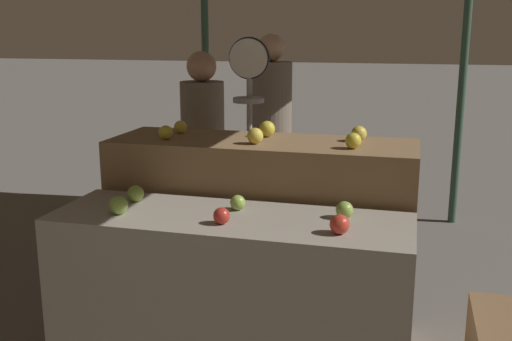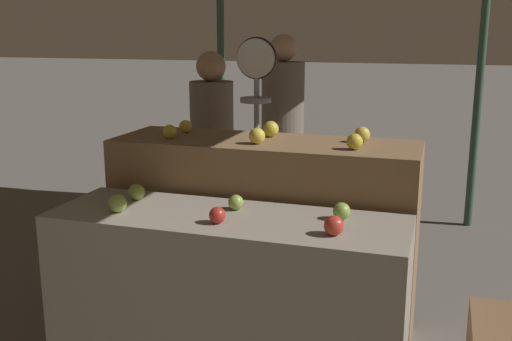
% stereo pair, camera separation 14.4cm
% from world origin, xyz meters
% --- Properties ---
extents(display_counter_front, '(1.66, 0.55, 0.88)m').
position_xyz_m(display_counter_front, '(0.00, 0.00, 0.44)').
color(display_counter_front, gray).
rests_on(display_counter_front, ground_plane).
extents(display_counter_back, '(1.66, 0.55, 1.13)m').
position_xyz_m(display_counter_back, '(0.00, 0.60, 0.57)').
color(display_counter_back, olive).
rests_on(display_counter_back, ground_plane).
extents(apple_front_0, '(0.09, 0.09, 0.09)m').
position_xyz_m(apple_front_0, '(-0.50, -0.10, 0.93)').
color(apple_front_0, '#8EB247').
rests_on(apple_front_0, display_counter_front).
extents(apple_front_1, '(0.07, 0.07, 0.07)m').
position_xyz_m(apple_front_1, '(0.00, -0.11, 0.92)').
color(apple_front_1, '#B72D23').
rests_on(apple_front_1, display_counter_front).
extents(apple_front_2, '(0.08, 0.08, 0.08)m').
position_xyz_m(apple_front_2, '(0.52, -0.11, 0.93)').
color(apple_front_2, red).
rests_on(apple_front_2, display_counter_front).
extents(apple_front_3, '(0.08, 0.08, 0.08)m').
position_xyz_m(apple_front_3, '(-0.52, 0.11, 0.93)').
color(apple_front_3, '#8EB247').
rests_on(apple_front_3, display_counter_front).
extents(apple_front_4, '(0.07, 0.07, 0.07)m').
position_xyz_m(apple_front_4, '(0.01, 0.10, 0.92)').
color(apple_front_4, '#8EB247').
rests_on(apple_front_4, display_counter_front).
extents(apple_front_5, '(0.08, 0.08, 0.08)m').
position_xyz_m(apple_front_5, '(0.51, 0.11, 0.92)').
color(apple_front_5, '#8EB247').
rests_on(apple_front_5, display_counter_front).
extents(apple_back_0, '(0.08, 0.08, 0.08)m').
position_xyz_m(apple_back_0, '(-0.51, 0.49, 1.17)').
color(apple_back_0, gold).
rests_on(apple_back_0, display_counter_back).
extents(apple_back_1, '(0.09, 0.09, 0.09)m').
position_xyz_m(apple_back_1, '(-0.01, 0.49, 1.17)').
color(apple_back_1, yellow).
rests_on(apple_back_1, display_counter_back).
extents(apple_back_2, '(0.08, 0.08, 0.08)m').
position_xyz_m(apple_back_2, '(0.50, 0.49, 1.17)').
color(apple_back_2, gold).
rests_on(apple_back_2, display_counter_back).
extents(apple_back_3, '(0.07, 0.07, 0.07)m').
position_xyz_m(apple_back_3, '(-0.51, 0.70, 1.17)').
color(apple_back_3, yellow).
rests_on(apple_back_3, display_counter_back).
extents(apple_back_4, '(0.09, 0.09, 0.09)m').
position_xyz_m(apple_back_4, '(0.00, 0.72, 1.18)').
color(apple_back_4, gold).
rests_on(apple_back_4, display_counter_back).
extents(apple_back_5, '(0.08, 0.08, 0.08)m').
position_xyz_m(apple_back_5, '(0.51, 0.70, 1.17)').
color(apple_back_5, yellow).
rests_on(apple_back_5, display_counter_back).
extents(produce_scale, '(0.26, 0.20, 1.67)m').
position_xyz_m(produce_scale, '(-0.24, 1.19, 1.21)').
color(produce_scale, '#99999E').
rests_on(produce_scale, ground_plane).
extents(person_vendor_at_scale, '(0.40, 0.40, 1.57)m').
position_xyz_m(person_vendor_at_scale, '(-0.64, 1.43, 0.92)').
color(person_vendor_at_scale, '#2D2D38').
rests_on(person_vendor_at_scale, ground_plane).
extents(person_customer_left, '(0.43, 0.43, 1.69)m').
position_xyz_m(person_customer_left, '(-0.36, 2.30, 0.97)').
color(person_customer_left, '#2D2D38').
rests_on(person_customer_left, ground_plane).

